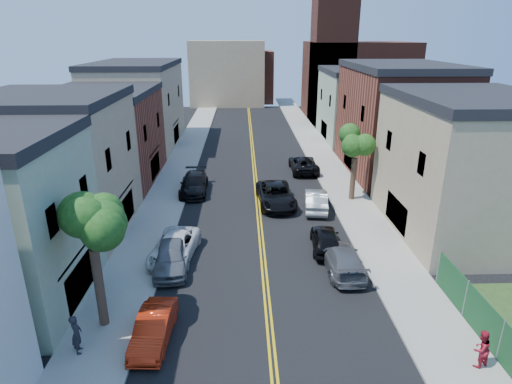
{
  "coord_description": "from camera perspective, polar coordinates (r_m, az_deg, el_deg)",
  "views": [
    {
      "loc": [
        -1.19,
        -3.26,
        13.14
      ],
      "look_at": [
        -0.23,
        26.86,
        2.0
      ],
      "focal_mm": 30.03,
      "sensor_mm": 36.0,
      "label": 1
    }
  ],
  "objects": [
    {
      "name": "bldg_right_brick",
      "position": [
        44.72,
        18.28,
        8.79
      ],
      "size": [
        9.0,
        14.0,
        10.0
      ],
      "primitive_type": "cube",
      "color": "brown",
      "rests_on": "ground"
    },
    {
      "name": "tree_left_mid",
      "position": [
        19.64,
        -21.61,
        -0.7
      ],
      "size": [
        5.2,
        5.2,
        9.29
      ],
      "color": "#38291C",
      "rests_on": "sidewalk_left"
    },
    {
      "name": "grey_car_left",
      "position": [
        26.02,
        -11.26,
        -8.42
      ],
      "size": [
        2.31,
        4.91,
        1.62
      ],
      "primitive_type": "imported",
      "rotation": [
        0.0,
        0.0,
        0.08
      ],
      "color": "slate",
      "rests_on": "ground"
    },
    {
      "name": "bldg_left_brick",
      "position": [
        42.3,
        -19.55,
        6.64
      ],
      "size": [
        9.0,
        12.0,
        8.0
      ],
      "primitive_type": "cube",
      "color": "brown",
      "rests_on": "ground"
    },
    {
      "name": "curb_right",
      "position": [
        45.78,
        7.48,
        3.53
      ],
      "size": [
        0.3,
        100.0,
        0.15
      ],
      "primitive_type": "cube",
      "color": "gray",
      "rests_on": "ground"
    },
    {
      "name": "curb_left",
      "position": [
        45.46,
        -8.03,
        3.39
      ],
      "size": [
        0.3,
        100.0,
        0.15
      ],
      "primitive_type": "cube",
      "color": "gray",
      "rests_on": "ground"
    },
    {
      "name": "backdrop_left",
      "position": [
        85.61,
        -3.85,
        15.47
      ],
      "size": [
        14.0,
        8.0,
        12.0
      ],
      "primitive_type": "cube",
      "color": "#998466",
      "rests_on": "ground"
    },
    {
      "name": "church",
      "position": [
        72.72,
        12.56,
        15.18
      ],
      "size": [
        16.2,
        14.2,
        22.6
      ],
      "color": "#4C2319",
      "rests_on": "ground"
    },
    {
      "name": "pedestrian_right",
      "position": [
        20.88,
        27.77,
        -17.99
      ],
      "size": [
        1.01,
        0.9,
        1.7
      ],
      "primitive_type": "imported",
      "rotation": [
        0.0,
        0.0,
        3.52
      ],
      "color": "#A5192B",
      "rests_on": "sidewalk_right"
    },
    {
      "name": "black_car_right",
      "position": [
        28.05,
        9.26,
        -6.22
      ],
      "size": [
        2.12,
        4.51,
        1.49
      ],
      "primitive_type": "imported",
      "rotation": [
        0.0,
        0.0,
        3.06
      ],
      "color": "black",
      "rests_on": "ground"
    },
    {
      "name": "sidewalk_left",
      "position": [
        45.69,
        -10.22,
        3.35
      ],
      "size": [
        3.2,
        100.0,
        0.15
      ],
      "primitive_type": "cube",
      "color": "gray",
      "rests_on": "ground"
    },
    {
      "name": "white_pickup",
      "position": [
        27.21,
        -10.82,
        -7.24
      ],
      "size": [
        3.03,
        5.51,
        1.46
      ],
      "primitive_type": "imported",
      "rotation": [
        0.0,
        0.0,
        -0.12
      ],
      "color": "silver",
      "rests_on": "ground"
    },
    {
      "name": "bldg_right_palegrn",
      "position": [
        58.0,
        13.62,
        10.92
      ],
      "size": [
        9.0,
        12.0,
        8.5
      ],
      "primitive_type": "cube",
      "color": "gray",
      "rests_on": "ground"
    },
    {
      "name": "tree_right_far",
      "position": [
        35.28,
        13.3,
        7.67
      ],
      "size": [
        4.4,
        4.4,
        8.03
      ],
      "color": "#38291C",
      "rests_on": "sidewalk_right"
    },
    {
      "name": "black_car_left",
      "position": [
        37.91,
        -8.26,
        1.1
      ],
      "size": [
        2.37,
        5.65,
        1.63
      ],
      "primitive_type": "imported",
      "rotation": [
        0.0,
        0.0,
        0.02
      ],
      "color": "black",
      "rests_on": "ground"
    },
    {
      "name": "pedestrian_left",
      "position": [
        20.8,
        -22.8,
        -17.06
      ],
      "size": [
        0.6,
        0.76,
        1.83
      ],
      "primitive_type": "imported",
      "rotation": [
        0.0,
        0.0,
        1.85
      ],
      "color": "#222128",
      "rests_on": "sidewalk_left"
    },
    {
      "name": "bldg_left_tan_near",
      "position": [
        32.21,
        -25.22,
        2.75
      ],
      "size": [
        9.0,
        10.0,
        9.0
      ],
      "primitive_type": "cube",
      "color": "#998466",
      "rests_on": "ground"
    },
    {
      "name": "red_sedan",
      "position": [
        20.78,
        -13.44,
        -17.21
      ],
      "size": [
        1.66,
        4.22,
        1.37
      ],
      "primitive_type": "imported",
      "rotation": [
        0.0,
        0.0,
        -0.05
      ],
      "color": "red",
      "rests_on": "ground"
    },
    {
      "name": "dark_car_right_far",
      "position": [
        43.69,
        6.34,
        3.73
      ],
      "size": [
        2.63,
        5.64,
        1.56
      ],
      "primitive_type": "imported",
      "rotation": [
        0.0,
        0.0,
        3.15
      ],
      "color": "black",
      "rests_on": "ground"
    },
    {
      "name": "sidewalk_right",
      "position": [
        46.1,
        9.64,
        3.54
      ],
      "size": [
        3.2,
        100.0,
        0.15
      ],
      "primitive_type": "cube",
      "color": "gray",
      "rests_on": "ground"
    },
    {
      "name": "silver_car_right",
      "position": [
        34.22,
        7.98,
        -1.07
      ],
      "size": [
        2.25,
        4.96,
        1.58
      ],
      "primitive_type": "imported",
      "rotation": [
        0.0,
        0.0,
        3.02
      ],
      "color": "#A9ADB1",
      "rests_on": "ground"
    },
    {
      "name": "black_suv_lane",
      "position": [
        34.83,
        2.65,
        -0.4
      ],
      "size": [
        3.22,
        6.26,
        1.69
      ],
      "primitive_type": "imported",
      "rotation": [
        0.0,
        0.0,
        0.07
      ],
      "color": "black",
      "rests_on": "ground"
    },
    {
      "name": "backdrop_center",
      "position": [
        89.64,
        -1.11,
        15.08
      ],
      "size": [
        10.0,
        8.0,
        10.0
      ],
      "primitive_type": "cube",
      "color": "brown",
      "rests_on": "ground"
    },
    {
      "name": "bldg_left_tan_far",
      "position": [
        55.42,
        -15.46,
        10.87
      ],
      "size": [
        9.0,
        16.0,
        9.5
      ],
      "primitive_type": "cube",
      "color": "#998466",
      "rests_on": "ground"
    },
    {
      "name": "grey_car_right",
      "position": [
        25.92,
        11.42,
        -8.73
      ],
      "size": [
        2.16,
        5.16,
        1.49
      ],
      "primitive_type": "imported",
      "rotation": [
        0.0,
        0.0,
        3.16
      ],
      "color": "#525459",
      "rests_on": "ground"
    },
    {
      "name": "bldg_right_tan",
      "position": [
        32.38,
        26.26,
        2.68
      ],
      "size": [
        9.0,
        12.0,
        9.0
      ],
      "primitive_type": "cube",
      "color": "#998466",
      "rests_on": "ground"
    }
  ]
}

